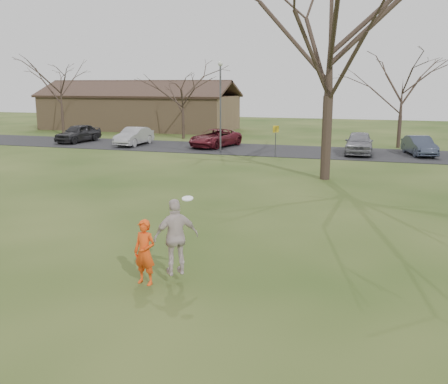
% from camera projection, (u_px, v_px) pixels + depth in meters
% --- Properties ---
extents(ground, '(120.00, 120.00, 0.00)m').
position_uv_depth(ground, '(175.00, 286.00, 11.99)').
color(ground, '#1E380F').
rests_on(ground, ground).
extents(parking_strip, '(62.00, 6.50, 0.04)m').
position_uv_depth(parking_strip, '(311.00, 152.00, 35.30)').
color(parking_strip, black).
rests_on(parking_strip, ground).
extents(player_defender, '(0.65, 0.48, 1.61)m').
position_uv_depth(player_defender, '(145.00, 252.00, 11.98)').
color(player_defender, '#F04813').
rests_on(player_defender, ground).
extents(car_0, '(2.29, 4.53, 1.48)m').
position_uv_depth(car_0, '(78.00, 133.00, 40.87)').
color(car_0, '#242426').
rests_on(car_0, parking_strip).
extents(car_1, '(1.55, 4.25, 1.39)m').
position_uv_depth(car_1, '(134.00, 136.00, 38.89)').
color(car_1, '#9D9CA1').
rests_on(car_1, parking_strip).
extents(car_2, '(3.45, 5.27, 1.35)m').
position_uv_depth(car_2, '(215.00, 138.00, 37.84)').
color(car_2, '#5C151F').
rests_on(car_2, parking_strip).
extents(car_4, '(1.92, 4.55, 1.54)m').
position_uv_depth(car_4, '(359.00, 143.00, 33.99)').
color(car_4, gray).
rests_on(car_4, parking_strip).
extents(car_5, '(2.30, 4.13, 1.29)m').
position_uv_depth(car_5, '(419.00, 146.00, 33.44)').
color(car_5, '#2F3647').
rests_on(car_5, parking_strip).
extents(catching_play, '(1.15, 1.03, 1.94)m').
position_uv_depth(catching_play, '(176.00, 237.00, 11.93)').
color(catching_play, beige).
rests_on(catching_play, ground).
extents(building, '(20.60, 8.50, 5.14)m').
position_uv_depth(building, '(140.00, 111.00, 52.81)').
color(building, '#8C6D4C').
rests_on(building, ground).
extents(lamp_post, '(0.34, 0.34, 6.27)m').
position_uv_depth(lamp_post, '(220.00, 96.00, 33.86)').
color(lamp_post, '#47474C').
rests_on(lamp_post, ground).
extents(sign_yellow, '(0.35, 0.35, 2.08)m').
position_uv_depth(sign_yellow, '(276.00, 135.00, 32.78)').
color(sign_yellow, '#47474C').
rests_on(sign_yellow, ground).
extents(big_tree, '(9.00, 9.00, 14.00)m').
position_uv_depth(big_tree, '(331.00, 37.00, 23.89)').
color(big_tree, '#352821').
rests_on(big_tree, ground).
extents(small_tree_row, '(55.00, 5.90, 8.50)m').
position_uv_depth(small_tree_row, '(379.00, 95.00, 37.92)').
color(small_tree_row, '#352821').
rests_on(small_tree_row, ground).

